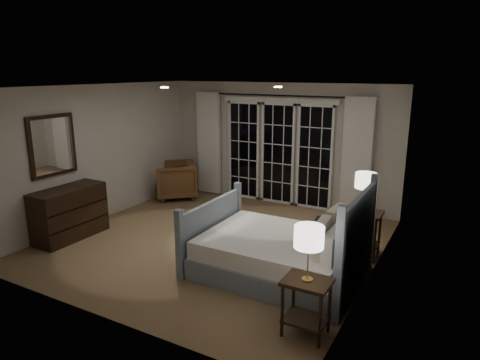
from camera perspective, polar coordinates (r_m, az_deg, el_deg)
The scene contains 20 objects.
floor at distance 7.13m, azimuth -3.31°, elevation -8.20°, with size 5.00×5.00×0.00m, color brown.
ceiling at distance 6.58m, azimuth -3.64°, elevation 12.32°, with size 5.00×5.00×0.00m, color silver.
wall_left at distance 8.33m, azimuth -18.18°, elevation 3.42°, with size 0.02×5.00×2.50m, color beige.
wall_right at distance 5.83m, azimuth 17.76°, elevation -1.08°, with size 0.02×5.00×2.50m, color beige.
wall_back at distance 8.91m, azimuth 5.19°, elevation 4.78°, with size 5.00×0.02×2.50m, color beige.
wall_front at distance 4.90m, azimuth -19.34°, elevation -4.15°, with size 5.00×0.02×2.50m, color beige.
french_doors at distance 8.90m, azimuth 5.06°, elevation 3.72°, with size 2.50×0.04×2.20m.
curtain_rod at distance 8.71m, azimuth 5.07°, elevation 11.18°, with size 0.03×0.03×3.50m, color black.
curtain_left at distance 9.60m, azimuth -4.19°, elevation 4.89°, with size 0.55×0.10×2.25m, color white.
curtain_right at distance 8.30m, azimuth 15.31°, elevation 2.89°, with size 0.55×0.10×2.25m, color white.
downlight_a at distance 6.73m, azimuth 5.09°, elevation 12.26°, with size 0.12×0.12×0.01m, color white.
downlight_b at distance 6.60m, azimuth -10.04°, elevation 12.05°, with size 0.12×0.12×0.01m, color white.
bed at distance 5.95m, azimuth 5.61°, elevation -9.58°, with size 2.20×1.57×1.28m.
nightstand_left at distance 4.70m, azimuth 8.84°, elevation -15.41°, with size 0.49×0.39×0.63m.
nightstand_right at distance 6.70m, azimuth 15.98°, elevation -5.99°, with size 0.54×0.43×0.70m.
lamp_left at distance 4.40m, azimuth 9.19°, elevation -7.58°, with size 0.31×0.31×0.59m.
lamp_right at distance 6.49m, azimuth 16.41°, elevation -0.12°, with size 0.31×0.31×0.59m.
armchair at distance 9.48m, azimuth -8.61°, elevation -0.01°, with size 0.85×0.87×0.80m, color brown.
dresser at distance 7.69m, azimuth -21.79°, elevation -4.10°, with size 0.52×1.22×0.86m.
mirror at distance 7.62m, azimuth -23.71°, elevation 4.23°, with size 0.05×0.85×1.00m.
Camera 1 is at (3.53, -5.54, 2.75)m, focal length 32.00 mm.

